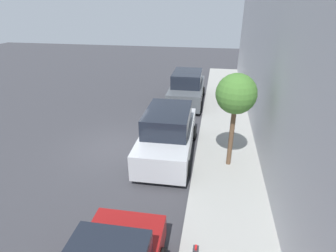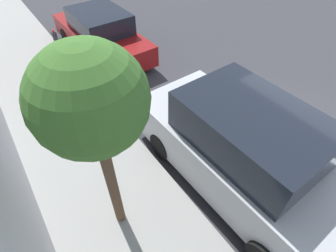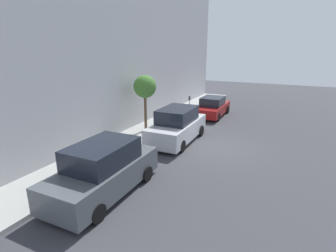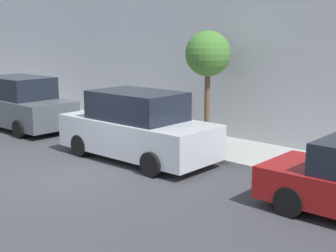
{
  "view_description": "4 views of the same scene",
  "coord_description": "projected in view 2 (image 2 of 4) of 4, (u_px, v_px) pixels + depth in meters",
  "views": [
    {
      "loc": [
        4.06,
        -9.4,
        5.77
      ],
      "look_at": [
        2.22,
        0.63,
        1.0
      ],
      "focal_mm": 28.0,
      "sensor_mm": 36.0,
      "label": 1
    },
    {
      "loc": [
        5.42,
        1.88,
        4.85
      ],
      "look_at": [
        3.16,
        -1.33,
        1.0
      ],
      "focal_mm": 28.0,
      "sensor_mm": 36.0,
      "label": 2
    },
    {
      "loc": [
        -3.68,
        13.32,
        5.24
      ],
      "look_at": [
        2.67,
        0.54,
        1.0
      ],
      "focal_mm": 28.0,
      "sensor_mm": 36.0,
      "label": 3
    },
    {
      "loc": [
        -6.72,
        -9.53,
        3.63
      ],
      "look_at": [
        2.85,
        -0.67,
        1.0
      ],
      "focal_mm": 50.0,
      "sensor_mm": 36.0,
      "label": 4
    }
  ],
  "objects": [
    {
      "name": "ground_plane",
      "position": [
        298.0,
        134.0,
        6.72
      ],
      "size": [
        60.0,
        60.0,
        0.0
      ],
      "primitive_type": "plane",
      "color": "#38383D"
    },
    {
      "name": "sidewalk",
      "position": [
        138.0,
        241.0,
        4.71
      ],
      "size": [
        2.52,
        32.0,
        0.15
      ],
      "color": "#9E9E99",
      "rests_on": "ground_plane"
    },
    {
      "name": "parked_sedan_nearest",
      "position": [
        101.0,
        34.0,
        9.18
      ],
      "size": [
        1.92,
        4.54,
        1.54
      ],
      "color": "maroon",
      "rests_on": "ground_plane"
    },
    {
      "name": "parked_suv_second",
      "position": [
        244.0,
        151.0,
        5.09
      ],
      "size": [
        2.09,
        4.85,
        1.98
      ],
      "color": "#B7BABF",
      "rests_on": "ground_plane"
    },
    {
      "name": "parking_meter_near",
      "position": [
        59.0,
        48.0,
        7.78
      ],
      "size": [
        0.11,
        0.15,
        1.48
      ],
      "color": "#ADADB2",
      "rests_on": "sidewalk"
    },
    {
      "name": "street_tree",
      "position": [
        90.0,
        103.0,
        3.0
      ],
      "size": [
        1.41,
        1.41,
        3.53
      ],
      "color": "brown",
      "rests_on": "sidewalk"
    }
  ]
}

